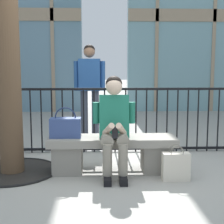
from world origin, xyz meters
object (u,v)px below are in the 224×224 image
at_px(stone_bench, 112,151).
at_px(seated_person_with_phone, 114,123).
at_px(handbag_on_bench, 66,127).
at_px(shopping_bag, 176,166).
at_px(bystander_at_railing, 90,85).

xyz_separation_m(stone_bench, seated_person_with_phone, (0.02, -0.13, 0.38)).
xyz_separation_m(handbag_on_bench, shopping_bag, (1.31, -0.34, -0.41)).
distance_m(seated_person_with_phone, shopping_bag, 0.89).
bearing_deg(stone_bench, seated_person_with_phone, -81.82).
distance_m(seated_person_with_phone, bystander_at_railing, 2.03).
height_order(handbag_on_bench, bystander_at_railing, bystander_at_railing).
distance_m(stone_bench, shopping_bag, 0.82).
height_order(stone_bench, shopping_bag, stone_bench).
height_order(stone_bench, seated_person_with_phone, seated_person_with_phone).
distance_m(stone_bench, bystander_at_railing, 2.00).
height_order(stone_bench, bystander_at_railing, bystander_at_railing).
height_order(seated_person_with_phone, bystander_at_railing, bystander_at_railing).
bearing_deg(shopping_bag, handbag_on_bench, 165.50).
bearing_deg(seated_person_with_phone, stone_bench, 98.18).
xyz_separation_m(seated_person_with_phone, bystander_at_railing, (-0.35, 1.96, 0.35)).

